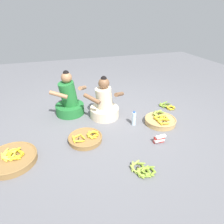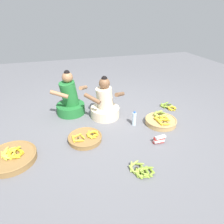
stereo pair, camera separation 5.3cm
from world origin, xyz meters
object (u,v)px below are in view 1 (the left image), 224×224
(loose_bananas_near_vendor, at_px, (143,170))
(packet_carton_stack, at_px, (159,139))
(banana_basket_back_center, at_px, (85,138))
(water_bottle, at_px, (134,119))
(banana_basket_front_left, at_px, (160,120))
(vendor_woman_behind, at_px, (69,100))
(loose_bananas_back_right, at_px, (167,106))
(banana_basket_mid_right, at_px, (11,158))
(vendor_woman_front, at_px, (104,105))

(loose_bananas_near_vendor, height_order, packet_carton_stack, packet_carton_stack)
(banana_basket_back_center, xyz_separation_m, water_bottle, (0.87, 0.20, 0.07))
(loose_bananas_near_vendor, bearing_deg, water_bottle, 72.95)
(banana_basket_front_left, xyz_separation_m, water_bottle, (-0.46, 0.09, 0.06))
(vendor_woman_behind, height_order, banana_basket_back_center, vendor_woman_behind)
(vendor_woman_behind, height_order, loose_bananas_back_right, vendor_woman_behind)
(loose_bananas_back_right, bearing_deg, water_bottle, -155.67)
(banana_basket_mid_right, xyz_separation_m, banana_basket_back_center, (1.00, 0.16, -0.01))
(banana_basket_back_center, bearing_deg, vendor_woman_front, 52.97)
(vendor_woman_front, height_order, water_bottle, vendor_woman_front)
(water_bottle, bearing_deg, packet_carton_stack, -73.94)
(loose_bananas_near_vendor, xyz_separation_m, packet_carton_stack, (0.49, 0.47, 0.03))
(vendor_woman_front, relative_size, banana_basket_back_center, 1.51)
(banana_basket_front_left, bearing_deg, loose_bananas_near_vendor, -129.17)
(vendor_woman_front, xyz_separation_m, banana_basket_mid_right, (-1.47, -0.79, -0.19))
(loose_bananas_back_right, xyz_separation_m, water_bottle, (-0.90, -0.41, 0.09))
(banana_basket_back_center, relative_size, packet_carton_stack, 2.79)
(loose_bananas_back_right, height_order, loose_bananas_near_vendor, loose_bananas_back_right)
(banana_basket_mid_right, xyz_separation_m, loose_bananas_back_right, (2.76, 0.77, -0.03))
(banana_basket_mid_right, bearing_deg, water_bottle, 11.13)
(vendor_woman_front, distance_m, water_bottle, 0.59)
(banana_basket_mid_right, distance_m, loose_bananas_near_vendor, 1.69)
(loose_bananas_near_vendor, relative_size, packet_carton_stack, 1.70)
(loose_bananas_back_right, distance_m, packet_carton_stack, 1.22)
(vendor_woman_front, bearing_deg, banana_basket_front_left, -31.14)
(vendor_woman_behind, bearing_deg, banana_basket_mid_right, -128.82)
(vendor_woman_front, distance_m, packet_carton_stack, 1.16)
(loose_bananas_back_right, relative_size, loose_bananas_near_vendor, 1.10)
(loose_bananas_near_vendor, bearing_deg, vendor_woman_behind, 110.25)
(water_bottle, bearing_deg, banana_basket_mid_right, -168.87)
(banana_basket_mid_right, height_order, loose_bananas_back_right, banana_basket_mid_right)
(loose_bananas_back_right, height_order, packet_carton_stack, packet_carton_stack)
(banana_basket_front_left, relative_size, loose_bananas_near_vendor, 1.73)
(loose_bananas_back_right, bearing_deg, banana_basket_mid_right, -164.37)
(vendor_woman_behind, distance_m, loose_bananas_back_right, 1.92)
(banana_basket_front_left, relative_size, packet_carton_stack, 2.94)
(banana_basket_front_left, bearing_deg, banana_basket_back_center, -175.19)
(banana_basket_back_center, height_order, water_bottle, water_bottle)
(vendor_woman_front, distance_m, banana_basket_mid_right, 1.68)
(banana_basket_front_left, height_order, loose_bananas_back_right, banana_basket_front_left)
(vendor_woman_behind, height_order, loose_bananas_near_vendor, vendor_woman_behind)
(water_bottle, xyz_separation_m, packet_carton_stack, (0.17, -0.57, -0.06))
(water_bottle, bearing_deg, loose_bananas_back_right, 24.33)
(vendor_woman_behind, relative_size, banana_basket_mid_right, 1.29)
(banana_basket_back_center, bearing_deg, packet_carton_stack, -19.70)
(vendor_woman_behind, xyz_separation_m, banana_basket_back_center, (0.11, -0.94, -0.22))
(water_bottle, bearing_deg, loose_bananas_near_vendor, -107.05)
(vendor_woman_front, bearing_deg, vendor_woman_behind, 151.64)
(loose_bananas_back_right, xyz_separation_m, loose_bananas_near_vendor, (-1.22, -1.45, 0.00))
(vendor_woman_behind, distance_m, water_bottle, 1.23)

